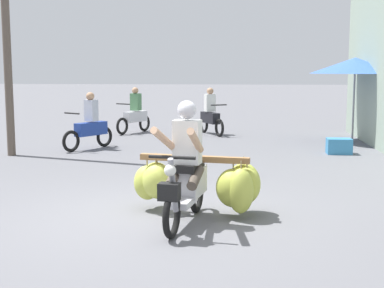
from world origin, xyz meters
name	(u,v)px	position (x,y,z in m)	size (l,w,h in m)	color
ground_plane	(153,217)	(0.00, 0.00, 0.00)	(120.00, 120.00, 0.00)	slate
motorbike_main_loaded	(200,180)	(0.63, 0.09, 0.50)	(1.82, 1.90, 1.58)	black
motorbike_distant_ahead_left	(135,114)	(-2.05, 9.56, 0.57)	(0.86, 1.48, 1.40)	black
motorbike_distant_ahead_right	(210,116)	(0.28, 9.34, 0.57)	(0.88, 1.47, 1.40)	black
motorbike_distant_far_ahead	(90,126)	(-2.50, 6.08, 0.57)	(0.94, 1.42, 1.40)	black
market_umbrella_near_shop	(355,66)	(4.20, 8.01, 2.05)	(2.39, 2.39, 2.26)	#99999E
produce_crate	(339,146)	(3.47, 5.81, 0.18)	(0.56, 0.40, 0.36)	teal
utility_pole	(5,14)	(-4.04, 4.94, 3.16)	(0.18, 0.18, 6.33)	brown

